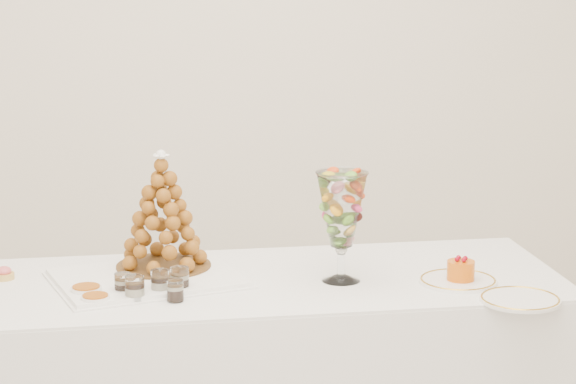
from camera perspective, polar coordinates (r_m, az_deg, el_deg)
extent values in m
cube|color=white|center=(5.02, -3.39, 8.99)|extent=(4.50, 0.04, 2.80)
cube|color=white|center=(1.08, 6.07, -3.67)|extent=(4.50, 0.04, 2.80)
cube|color=white|center=(3.60, -0.80, -9.73)|extent=(1.85, 0.83, 0.68)
cube|color=white|center=(3.49, -0.82, -4.49)|extent=(1.84, 0.83, 0.01)
cube|color=white|center=(3.49, -7.15, -4.37)|extent=(0.64, 0.55, 0.02)
cylinder|color=white|center=(3.47, 2.71, -4.36)|extent=(0.12, 0.12, 0.02)
cylinder|color=white|center=(3.45, 2.71, -3.55)|extent=(0.03, 0.03, 0.08)
sphere|color=white|center=(3.44, 2.72, -2.89)|extent=(0.04, 0.04, 0.04)
cylinder|color=white|center=(3.48, 8.63, -4.50)|extent=(0.24, 0.24, 0.01)
cylinder|color=white|center=(3.34, 11.71, -5.38)|extent=(0.23, 0.23, 0.01)
cylinder|color=tan|center=(3.59, -14.23, -4.16)|extent=(0.06, 0.06, 0.02)
ellipsoid|color=#D7585D|center=(3.58, -14.25, -3.90)|extent=(0.05, 0.05, 0.03)
cylinder|color=white|center=(3.35, -8.38, -4.66)|extent=(0.06, 0.06, 0.07)
cylinder|color=white|center=(3.34, -6.51, -4.58)|extent=(0.06, 0.06, 0.07)
cylinder|color=white|center=(3.36, -5.53, -4.46)|extent=(0.06, 0.06, 0.08)
cylinder|color=white|center=(3.29, -7.79, -4.88)|extent=(0.07, 0.07, 0.08)
cylinder|color=white|center=(3.28, -5.75, -5.00)|extent=(0.06, 0.06, 0.06)
cylinder|color=white|center=(3.36, -10.21, -5.01)|extent=(0.09, 0.09, 0.03)
cylinder|color=white|center=(3.28, -9.75, -5.44)|extent=(0.08, 0.08, 0.03)
cylinder|color=brown|center=(3.57, -6.34, -3.73)|extent=(0.30, 0.30, 0.01)
cone|color=brown|center=(3.53, -6.41, -0.88)|extent=(0.29, 0.29, 0.36)
sphere|color=white|center=(3.49, -6.47, 1.83)|extent=(0.04, 0.04, 0.04)
cylinder|color=#DB5E0A|center=(3.47, 8.77, -3.96)|extent=(0.08, 0.08, 0.06)
sphere|color=maroon|center=(3.47, 9.00, -3.34)|extent=(0.01, 0.01, 0.01)
sphere|color=maroon|center=(3.47, 8.66, -3.31)|extent=(0.01, 0.01, 0.01)
sphere|color=maroon|center=(3.45, 8.58, -3.39)|extent=(0.01, 0.01, 0.01)
sphere|color=maroon|center=(3.45, 8.92, -3.43)|extent=(0.01, 0.01, 0.01)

